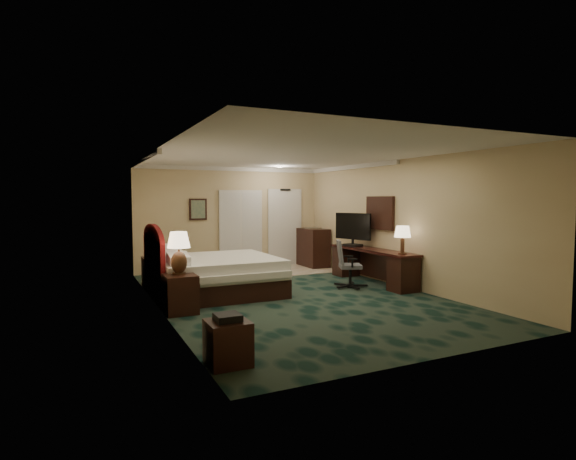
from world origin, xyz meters
name	(u,v)px	position (x,y,z in m)	size (l,w,h in m)	color
floor	(294,296)	(0.00, 0.00, 0.00)	(5.00, 7.50, 0.00)	black
ceiling	(294,155)	(0.00, 0.00, 2.70)	(5.00, 7.50, 0.00)	silver
wall_back	(231,218)	(0.00, 3.75, 1.35)	(5.00, 0.00, 2.70)	tan
wall_front	(438,244)	(0.00, -3.75, 1.35)	(5.00, 0.00, 2.70)	tan
wall_left	(159,230)	(-2.50, 0.00, 1.35)	(0.00, 7.50, 2.70)	tan
wall_right	(399,223)	(2.50, 0.00, 1.35)	(0.00, 7.50, 2.70)	tan
crown_molding	(294,157)	(0.00, 0.00, 2.65)	(5.00, 7.50, 0.10)	silver
tile_patch	(275,271)	(0.90, 2.90, 0.01)	(3.20, 1.70, 0.01)	beige
headboard	(154,261)	(-2.44, 1.00, 0.70)	(0.12, 2.00, 1.40)	#490A09
entry_door	(285,228)	(1.55, 3.72, 1.05)	(1.02, 0.06, 2.18)	silver
closet_doors	(241,229)	(0.25, 3.71, 1.05)	(1.20, 0.06, 2.10)	silver
wall_art	(198,209)	(-0.90, 3.71, 1.60)	(0.45, 0.06, 0.55)	#466756
wall_mirror	(380,213)	(2.46, 0.60, 1.55)	(0.05, 0.95, 0.75)	white
bed	(217,276)	(-1.26, 0.88, 0.36)	(2.27, 2.11, 0.72)	white
nightstand_near	(180,294)	(-2.23, -0.30, 0.32)	(0.50, 0.58, 0.63)	black
nightstand_far	(155,272)	(-2.23, 2.19, 0.31)	(0.50, 0.57, 0.62)	black
lamp_near	(179,253)	(-2.23, -0.26, 0.98)	(0.37, 0.37, 0.70)	black
lamp_far	(153,243)	(-2.27, 2.17, 0.94)	(0.34, 0.34, 0.63)	black
bed_bench	(260,277)	(-0.26, 1.06, 0.23)	(0.48, 1.38, 0.47)	maroon
side_table	(228,343)	(-2.24, -2.86, 0.25)	(0.46, 0.46, 0.50)	black
desk	(372,266)	(2.20, 0.51, 0.38)	(0.56, 2.62, 0.76)	black
tv	(353,230)	(2.15, 1.21, 1.15)	(0.08, 1.00, 0.78)	black
desk_lamp	(402,240)	(2.18, -0.52, 1.05)	(0.33, 0.33, 0.58)	black
desk_chair	(350,264)	(1.45, 0.25, 0.50)	(0.58, 0.55, 1.00)	#4A4D58
minibar	(313,248)	(2.17, 3.20, 0.52)	(0.55, 0.99, 1.05)	black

